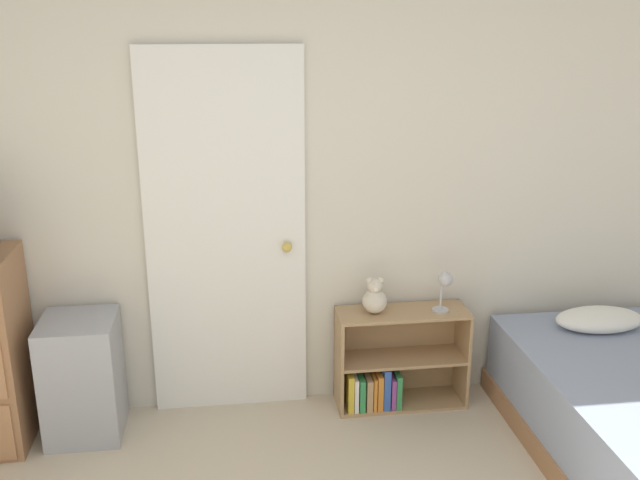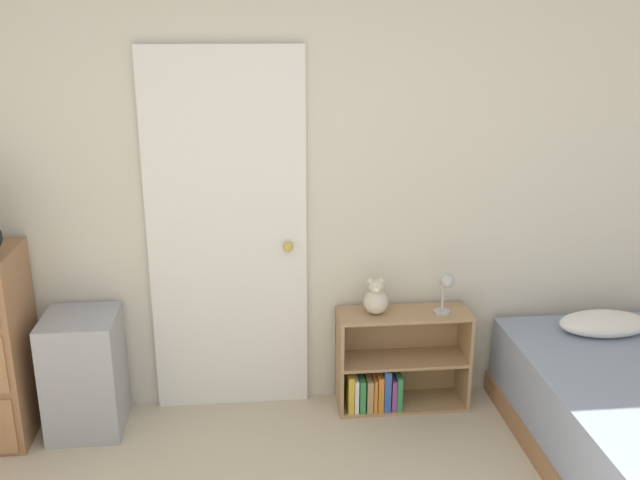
% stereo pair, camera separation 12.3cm
% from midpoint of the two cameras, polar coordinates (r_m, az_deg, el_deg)
% --- Properties ---
extents(wall_back, '(10.00, 0.06, 2.55)m').
position_cam_midpoint_polar(wall_back, '(3.85, -2.86, 4.47)').
color(wall_back, beige).
rests_on(wall_back, ground_plane).
extents(door_closed, '(0.85, 0.09, 2.01)m').
position_cam_midpoint_polar(door_closed, '(3.87, -6.49, 0.28)').
color(door_closed, white).
rests_on(door_closed, ground_plane).
extents(storage_bin, '(0.38, 0.40, 0.65)m').
position_cam_midpoint_polar(storage_bin, '(4.04, -17.48, -10.12)').
color(storage_bin, '#999EA8').
rests_on(storage_bin, ground_plane).
extents(bookshelf, '(0.74, 0.26, 0.57)m').
position_cam_midpoint_polar(bookshelf, '(4.14, 6.57, -10.18)').
color(bookshelf, tan).
rests_on(bookshelf, ground_plane).
extents(teddy_bear, '(0.14, 0.14, 0.21)m').
position_cam_midpoint_polar(teddy_bear, '(3.93, 5.39, -4.69)').
color(teddy_bear, beige).
rests_on(teddy_bear, bookshelf).
extents(desk_lamp, '(0.10, 0.10, 0.23)m').
position_cam_midpoint_polar(desk_lamp, '(3.96, 10.94, -3.65)').
color(desk_lamp, '#B2B2B7').
rests_on(desk_lamp, bookshelf).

